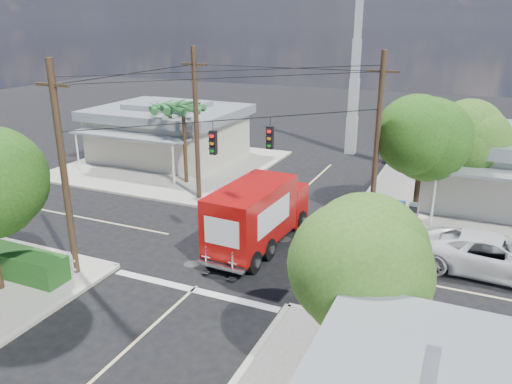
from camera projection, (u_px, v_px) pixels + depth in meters
The scene contains 17 objects.
ground at pixel (239, 248), 23.85m from camera, with size 120.00×120.00×0.00m, color black.
sidewalk_ne at pixel (488, 206), 29.07m from camera, with size 14.12×14.12×0.14m.
sidewalk_nw at pixel (171, 165), 37.40m from camera, with size 14.12×14.12×0.14m.
road_markings at pixel (225, 261), 22.57m from camera, with size 32.00×32.00×0.01m.
building_nw at pixel (169, 131), 38.50m from camera, with size 10.80×10.20×4.30m.
radio_tower at pixel (355, 83), 39.12m from camera, with size 0.80×0.80×17.00m.
tree_ne_front at pixel (423, 135), 25.39m from camera, with size 4.21×4.14×6.66m.
tree_ne_back at pixel (478, 142), 26.48m from camera, with size 3.77×3.66×5.82m.
tree_se at pixel (354, 262), 13.59m from camera, with size 3.67×3.54×5.62m.
palm_nw_front at pixel (183, 108), 31.57m from camera, with size 3.01×3.08×5.59m.
palm_nw_back at pixel (170, 108), 33.76m from camera, with size 3.01×3.08×5.19m.
utility_poles at pixel (223, 142), 24.33m from camera, with size 12.00×10.68×9.00m.
picket_fence at pixel (23, 253), 21.77m from camera, with size 5.94×0.06×1.00m.
hedge_sw at pixel (4, 260), 21.16m from camera, with size 6.20×1.20×1.10m, color #144417.
vending_boxes at pixel (400, 211), 26.50m from camera, with size 1.90×0.50×1.10m.
delivery_truck at pixel (258, 214), 23.53m from camera, with size 2.74×7.55×3.21m.
parked_car at pixel (494, 255), 21.16m from camera, with size 2.85×6.18×1.72m, color silver.
Camera 1 is at (9.53, -19.50, 10.27)m, focal length 35.00 mm.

